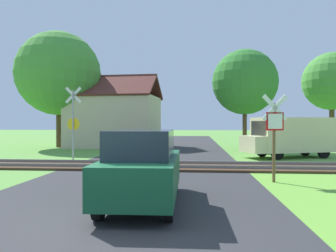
# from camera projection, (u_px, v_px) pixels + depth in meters

# --- Properties ---
(ground_plane) EXTENTS (160.00, 160.00, 0.00)m
(ground_plane) POSITION_uv_depth(u_px,v_px,m) (104.00, 225.00, 6.24)
(ground_plane) COLOR #5B933D
(road_asphalt) EXTENTS (7.70, 80.00, 0.01)m
(road_asphalt) POSITION_uv_depth(u_px,v_px,m) (126.00, 200.00, 8.24)
(road_asphalt) COLOR #2D2D30
(road_asphalt) RESTS_ON ground
(rail_track) EXTENTS (60.00, 2.60, 0.22)m
(rail_track) POSITION_uv_depth(u_px,v_px,m) (155.00, 166.00, 14.25)
(rail_track) COLOR #422D1E
(rail_track) RESTS_ON ground
(stop_sign_near) EXTENTS (0.86, 0.23, 2.88)m
(stop_sign_near) POSITION_uv_depth(u_px,v_px,m) (274.00, 130.00, 10.68)
(stop_sign_near) COLOR brown
(stop_sign_near) RESTS_ON ground
(crossing_sign_far) EXTENTS (0.88, 0.13, 3.83)m
(crossing_sign_far) POSITION_uv_depth(u_px,v_px,m) (73.00, 119.00, 17.04)
(crossing_sign_far) COLOR #9E9EA5
(crossing_sign_far) RESTS_ON ground
(house) EXTENTS (7.40, 6.19, 5.85)m
(house) POSITION_uv_depth(u_px,v_px,m) (115.00, 120.00, 26.63)
(house) COLOR #C6B293
(house) RESTS_ON ground
(tree_left) EXTENTS (6.64, 6.64, 9.18)m
(tree_left) POSITION_uv_depth(u_px,v_px,m) (59.00, 74.00, 26.01)
(tree_left) COLOR #513823
(tree_left) RESTS_ON ground
(tree_far) EXTENTS (4.46, 4.46, 7.39)m
(tree_far) POSITION_uv_depth(u_px,v_px,m) (332.00, 81.00, 25.29)
(tree_far) COLOR #513823
(tree_far) RESTS_ON ground
(tree_right) EXTENTS (4.64, 4.64, 7.18)m
(tree_right) POSITION_uv_depth(u_px,v_px,m) (245.00, 82.00, 23.32)
(tree_right) COLOR #513823
(tree_right) RESTS_ON ground
(mail_truck) EXTENTS (5.24, 3.34, 2.24)m
(mail_truck) POSITION_uv_depth(u_px,v_px,m) (289.00, 136.00, 18.26)
(mail_truck) COLOR beige
(mail_truck) RESTS_ON ground
(parked_car) EXTENTS (1.71, 4.03, 1.78)m
(parked_car) POSITION_uv_depth(u_px,v_px,m) (143.00, 167.00, 7.79)
(parked_car) COLOR #144C2D
(parked_car) RESTS_ON ground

